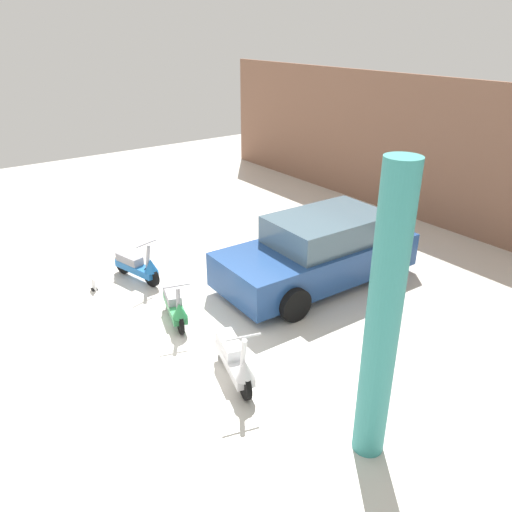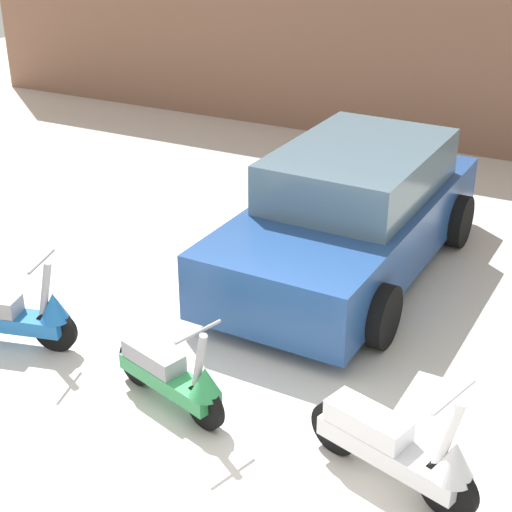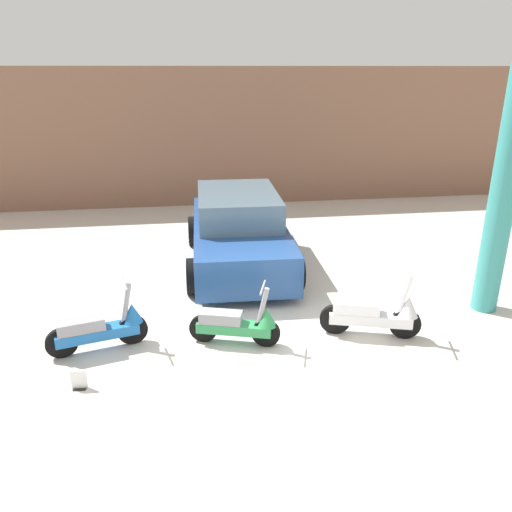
{
  "view_description": "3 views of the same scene",
  "coord_description": "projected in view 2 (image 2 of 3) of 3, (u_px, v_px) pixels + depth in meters",
  "views": [
    {
      "loc": [
        6.8,
        -3.03,
        5.01
      ],
      "look_at": [
        -0.43,
        2.31,
        0.83
      ],
      "focal_mm": 35.0,
      "sensor_mm": 36.0,
      "label": 1
    },
    {
      "loc": [
        2.78,
        -4.17,
        4.23
      ],
      "look_at": [
        -0.57,
        2.29,
        0.65
      ],
      "focal_mm": 55.0,
      "sensor_mm": 36.0,
      "label": 2
    },
    {
      "loc": [
        -1.1,
        -5.86,
        3.77
      ],
      "look_at": [
        0.02,
        1.86,
        0.83
      ],
      "focal_mm": 35.0,
      "sensor_mm": 36.0,
      "label": 3
    }
  ],
  "objects": [
    {
      "name": "ground_plane",
      "position": [
        188.0,
        453.0,
        6.34
      ],
      "size": [
        28.0,
        28.0,
        0.0
      ],
      "primitive_type": "plane",
      "color": "silver"
    },
    {
      "name": "wall_back",
      "position": [
        471.0,
        35.0,
        12.3
      ],
      "size": [
        19.6,
        0.12,
        3.83
      ],
      "primitive_type": "cube",
      "color": "#845B47",
      "rests_on": "ground_plane"
    },
    {
      "name": "scooter_front_left",
      "position": [
        14.0,
        314.0,
        7.65
      ],
      "size": [
        1.38,
        0.63,
        0.98
      ],
      "rotation": [
        0.0,
        0.0,
        0.25
      ],
      "color": "black",
      "rests_on": "ground_plane"
    },
    {
      "name": "scooter_front_right",
      "position": [
        173.0,
        375.0,
        6.75
      ],
      "size": [
        1.3,
        0.63,
        0.93
      ],
      "rotation": [
        0.0,
        0.0,
        -0.29
      ],
      "color": "black",
      "rests_on": "ground_plane"
    },
    {
      "name": "scooter_front_center",
      "position": [
        398.0,
        447.0,
        5.85
      ],
      "size": [
        1.45,
        0.69,
        1.04
      ],
      "rotation": [
        0.0,
        0.0,
        -0.29
      ],
      "color": "black",
      "rests_on": "ground_plane"
    },
    {
      "name": "car_rear_left",
      "position": [
        351.0,
        214.0,
        9.0
      ],
      "size": [
        2.18,
        4.34,
        1.45
      ],
      "rotation": [
        0.0,
        0.0,
        -1.6
      ],
      "color": "navy",
      "rests_on": "ground_plane"
    }
  ]
}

